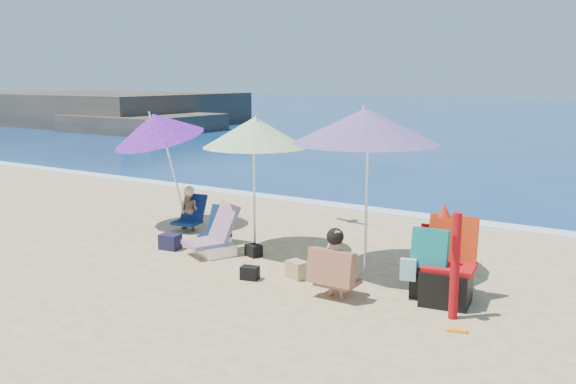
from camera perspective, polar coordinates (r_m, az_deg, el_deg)
The scene contains 19 objects.
ground at distance 8.87m, azimuth -1.91°, elevation -8.19°, with size 120.00×120.00×0.00m.
foam at distance 13.22m, azimuth 10.84°, elevation -2.03°, with size 120.00×0.50×0.04m.
headland at distance 41.77m, azimuth -17.44°, elevation 6.88°, with size 20.50×11.50×2.60m.
umbrella_turquoise at distance 8.95m, azimuth 7.14°, elevation 6.03°, with size 2.80×2.80×2.45m.
umbrella_striped at distance 9.98m, azimuth -3.06°, elevation 5.49°, with size 2.06×2.06×2.26m.
umbrella_blue at distance 11.99m, azimuth -11.99°, elevation 5.88°, with size 2.18×2.22×2.35m.
furled_umbrella at distance 7.55m, azimuth 14.92°, elevation -5.68°, with size 0.26×0.36×1.43m.
chair_navy at distance 10.71m, azimuth -6.65°, elevation -3.99°, with size 0.56×0.68×0.66m.
chair_rainbow at distance 10.18m, azimuth -6.77°, elevation -4.53°, with size 0.88×0.96×0.82m.
camp_chair_left at distance 8.22m, azimuth 14.43°, elevation -7.66°, with size 0.72×0.74×1.09m.
camp_chair_right at distance 8.37m, azimuth 13.11°, elevation -7.13°, with size 0.61×0.70×0.96m.
person_center at distance 8.12m, azimuth 4.32°, elevation -6.64°, with size 0.64×0.52×0.93m.
person_left at distance 11.82m, azimuth -9.03°, elevation -1.62°, with size 0.53×0.63×0.86m.
bag_navy_a at distance 10.61m, azimuth -10.77°, elevation -4.51°, with size 0.36×0.28×0.26m.
bag_black_a at distance 10.05m, azimuth -3.18°, elevation -5.39°, with size 0.31×0.27×0.19m.
bag_tan at distance 8.96m, azimuth 0.83°, elevation -7.15°, with size 0.35×0.29×0.25m.
bag_navy_b at distance 8.80m, azimuth 14.55°, elevation -7.55°, with size 0.55×0.52×0.33m.
bag_black_b at distance 8.93m, azimuth -3.53°, elevation -7.43°, with size 0.28×0.22×0.19m.
orange_item at distance 7.45m, azimuth 15.25°, elevation -12.16°, with size 0.25×0.17×0.03m.
Camera 1 is at (4.82, -6.89, 2.84)m, focal length 38.71 mm.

